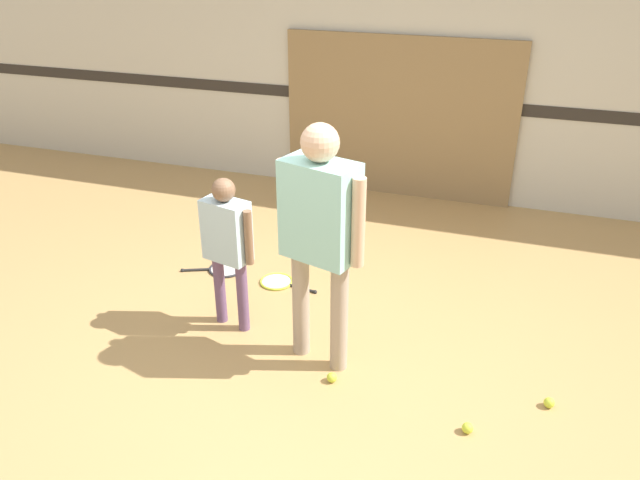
% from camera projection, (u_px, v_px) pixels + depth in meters
% --- Properties ---
extents(ground_plane, '(16.00, 16.00, 0.00)m').
position_uv_depth(ground_plane, '(294.00, 363.00, 4.20)').
color(ground_plane, tan).
extents(wall_back, '(16.00, 0.07, 3.20)m').
position_uv_depth(wall_back, '(405.00, 43.00, 6.22)').
color(wall_back, beige).
rests_on(wall_back, ground_plane).
extents(wall_panel, '(2.43, 0.05, 1.68)m').
position_uv_depth(wall_panel, '(399.00, 118.00, 6.51)').
color(wall_panel, '#93754C').
rests_on(wall_panel, ground_plane).
extents(person_instructor, '(0.60, 0.37, 1.64)m').
position_uv_depth(person_instructor, '(320.00, 224.00, 3.79)').
color(person_instructor, tan).
rests_on(person_instructor, ground_plane).
extents(person_student_left, '(0.43, 0.25, 1.15)m').
position_uv_depth(person_student_left, '(227.00, 238.00, 4.29)').
color(person_student_left, '#6B4C70').
rests_on(person_student_left, ground_plane).
extents(racket_spare_on_floor, '(0.53, 0.32, 0.03)m').
position_uv_depth(racket_spare_on_floor, '(279.00, 282.00, 5.14)').
color(racket_spare_on_floor, '#C6D838').
rests_on(racket_spare_on_floor, ground_plane).
extents(racket_second_spare, '(0.56, 0.40, 0.03)m').
position_uv_depth(racket_second_spare, '(224.00, 269.00, 5.34)').
color(racket_second_spare, '#28282D').
rests_on(racket_second_spare, ground_plane).
extents(tennis_ball_near_instructor, '(0.07, 0.07, 0.07)m').
position_uv_depth(tennis_ball_near_instructor, '(332.00, 377.00, 4.02)').
color(tennis_ball_near_instructor, '#CCE038').
rests_on(tennis_ball_near_instructor, ground_plane).
extents(tennis_ball_by_spare_racket, '(0.07, 0.07, 0.07)m').
position_uv_depth(tennis_ball_by_spare_racket, '(298.00, 276.00, 5.19)').
color(tennis_ball_by_spare_racket, '#CCE038').
rests_on(tennis_ball_by_spare_racket, ground_plane).
extents(tennis_ball_stray_left, '(0.07, 0.07, 0.07)m').
position_uv_depth(tennis_ball_stray_left, '(549.00, 403.00, 3.80)').
color(tennis_ball_stray_left, '#CCE038').
rests_on(tennis_ball_stray_left, ground_plane).
extents(tennis_ball_stray_right, '(0.07, 0.07, 0.07)m').
position_uv_depth(tennis_ball_stray_right, '(467.00, 428.00, 3.61)').
color(tennis_ball_stray_right, '#CCE038').
rests_on(tennis_ball_stray_right, ground_plane).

